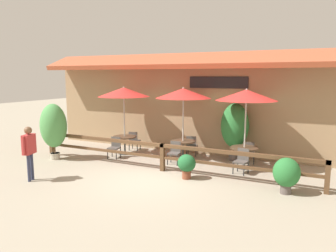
# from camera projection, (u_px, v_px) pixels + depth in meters

# --- Properties ---
(ground_plane) EXTENTS (60.00, 60.00, 0.00)m
(ground_plane) POSITION_uv_depth(u_px,v_px,m) (148.00, 179.00, 10.42)
(ground_plane) COLOR #9E937F
(building_facade) EXTENTS (14.28, 1.49, 4.23)m
(building_facade) POSITION_uv_depth(u_px,v_px,m) (195.00, 102.00, 13.73)
(building_facade) COLOR #997A56
(building_facade) RESTS_ON ground
(patio_railing) EXTENTS (10.40, 0.14, 0.95)m
(patio_railing) POSITION_uv_depth(u_px,v_px,m) (162.00, 151.00, 11.24)
(patio_railing) COLOR brown
(patio_railing) RESTS_ON ground
(patio_umbrella_near) EXTENTS (2.13, 2.13, 2.83)m
(patio_umbrella_near) POSITION_uv_depth(u_px,v_px,m) (124.00, 92.00, 13.44)
(patio_umbrella_near) COLOR #B7B2A8
(patio_umbrella_near) RESTS_ON ground
(dining_table_near) EXTENTS (0.98, 0.98, 0.75)m
(dining_table_near) POSITION_uv_depth(u_px,v_px,m) (125.00, 140.00, 13.74)
(dining_table_near) COLOR #4C3826
(dining_table_near) RESTS_ON ground
(chair_near_streetside) EXTENTS (0.48, 0.48, 0.83)m
(chair_near_streetside) POSITION_uv_depth(u_px,v_px,m) (115.00, 146.00, 13.09)
(chair_near_streetside) COLOR #514C47
(chair_near_streetside) RESTS_ON ground
(chair_near_wallside) EXTENTS (0.49, 0.49, 0.83)m
(chair_near_wallside) POSITION_uv_depth(u_px,v_px,m) (134.00, 140.00, 14.44)
(chair_near_wallside) COLOR #514C47
(chair_near_wallside) RESTS_ON ground
(patio_umbrella_middle) EXTENTS (2.13, 2.13, 2.83)m
(patio_umbrella_middle) POSITION_uv_depth(u_px,v_px,m) (183.00, 93.00, 12.50)
(patio_umbrella_middle) COLOR #B7B2A8
(patio_umbrella_middle) RESTS_ON ground
(dining_table_middle) EXTENTS (0.98, 0.98, 0.75)m
(dining_table_middle) POSITION_uv_depth(u_px,v_px,m) (183.00, 144.00, 12.80)
(dining_table_middle) COLOR #4C3826
(dining_table_middle) RESTS_ON ground
(chair_middle_streetside) EXTENTS (0.46, 0.46, 0.83)m
(chair_middle_streetside) POSITION_uv_depth(u_px,v_px,m) (175.00, 152.00, 12.20)
(chair_middle_streetside) COLOR #514C47
(chair_middle_streetside) RESTS_ON ground
(chair_middle_wallside) EXTENTS (0.50, 0.50, 0.83)m
(chair_middle_wallside) POSITION_uv_depth(u_px,v_px,m) (192.00, 145.00, 13.43)
(chair_middle_wallside) COLOR #514C47
(chair_middle_wallside) RESTS_ON ground
(patio_umbrella_far) EXTENTS (2.13, 2.13, 2.83)m
(patio_umbrella_far) POSITION_uv_depth(u_px,v_px,m) (246.00, 95.00, 11.32)
(patio_umbrella_far) COLOR #B7B2A8
(patio_umbrella_far) RESTS_ON ground
(dining_table_far) EXTENTS (0.98, 0.98, 0.75)m
(dining_table_far) POSITION_uv_depth(u_px,v_px,m) (244.00, 151.00, 11.62)
(dining_table_far) COLOR #4C3826
(dining_table_far) RESTS_ON ground
(chair_far_streetside) EXTENTS (0.48, 0.48, 0.83)m
(chair_far_streetside) POSITION_uv_depth(u_px,v_px,m) (242.00, 160.00, 11.00)
(chair_far_streetside) COLOR #514C47
(chair_far_streetside) RESTS_ON ground
(chair_far_wallside) EXTENTS (0.48, 0.48, 0.83)m
(chair_far_wallside) POSITION_uv_depth(u_px,v_px,m) (249.00, 151.00, 12.25)
(chair_far_wallside) COLOR #514C47
(chair_far_wallside) RESTS_ON ground
(potted_plant_corner_fern) EXTENTS (0.74, 0.67, 1.02)m
(potted_plant_corner_fern) POSITION_uv_depth(u_px,v_px,m) (287.00, 173.00, 9.07)
(potted_plant_corner_fern) COLOR #564C47
(potted_plant_corner_fern) RESTS_ON ground
(potted_plant_broad_leaf) EXTENTS (1.07, 0.96, 2.20)m
(potted_plant_broad_leaf) POSITION_uv_depth(u_px,v_px,m) (53.00, 126.00, 12.74)
(potted_plant_broad_leaf) COLOR #B7AD99
(potted_plant_broad_leaf) RESTS_ON ground
(potted_plant_tall_tropical) EXTENTS (0.59, 0.53, 0.79)m
(potted_plant_tall_tropical) POSITION_uv_depth(u_px,v_px,m) (187.00, 164.00, 10.41)
(potted_plant_tall_tropical) COLOR brown
(potted_plant_tall_tropical) RESTS_ON ground
(potted_plant_small_flowering) EXTENTS (1.07, 0.96, 2.23)m
(potted_plant_small_flowering) POSITION_uv_depth(u_px,v_px,m) (235.00, 127.00, 12.57)
(potted_plant_small_flowering) COLOR #564C47
(potted_plant_small_flowering) RESTS_ON ground
(pedestrian) EXTENTS (0.33, 0.58, 1.72)m
(pedestrian) POSITION_uv_depth(u_px,v_px,m) (29.00, 146.00, 10.11)
(pedestrian) COLOR #2D334C
(pedestrian) RESTS_ON ground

